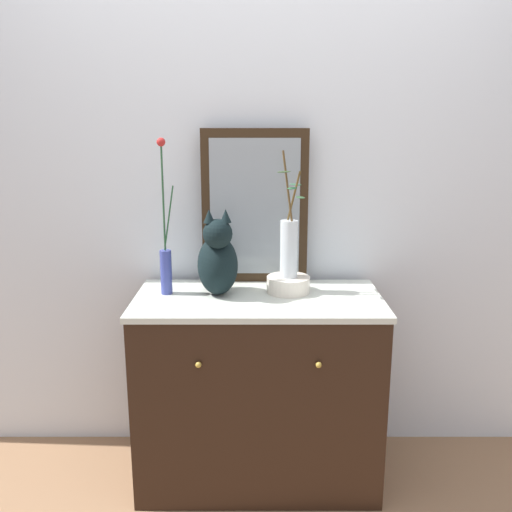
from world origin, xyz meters
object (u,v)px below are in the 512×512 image
sideboard (256,388)px  cat_sitting (215,260)px  mirror_leaning (252,207)px  vase_slim_green (163,258)px  vase_glass_clear (287,245)px  bowl_porcelain (286,284)px

sideboard → cat_sitting: (-0.17, 0.03, 0.58)m
mirror_leaning → vase_slim_green: bearing=-153.1°
vase_slim_green → vase_glass_clear: vase_slim_green is taller
sideboard → vase_slim_green: vase_slim_green is taller
mirror_leaning → bowl_porcelain: mirror_leaning is taller
vase_slim_green → sideboard: bearing=-6.9°
sideboard → mirror_leaning: bearing=93.6°
vase_glass_clear → sideboard: bearing=-152.2°
vase_slim_green → bowl_porcelain: 0.54m
mirror_leaning → vase_slim_green: size_ratio=1.05×
bowl_porcelain → vase_glass_clear: vase_glass_clear is taller
mirror_leaning → vase_slim_green: 0.47m
sideboard → mirror_leaning: (-0.02, 0.24, 0.78)m
sideboard → cat_sitting: size_ratio=2.63×
sideboard → bowl_porcelain: 0.49m
vase_slim_green → bowl_porcelain: (0.53, 0.02, -0.13)m
sideboard → bowl_porcelain: bearing=27.9°
cat_sitting → sideboard: bearing=-11.4°
cat_sitting → vase_glass_clear: vase_glass_clear is taller
bowl_porcelain → mirror_leaning: bearing=130.5°
sideboard → bowl_porcelain: size_ratio=5.58×
bowl_porcelain → vase_glass_clear: size_ratio=0.35×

